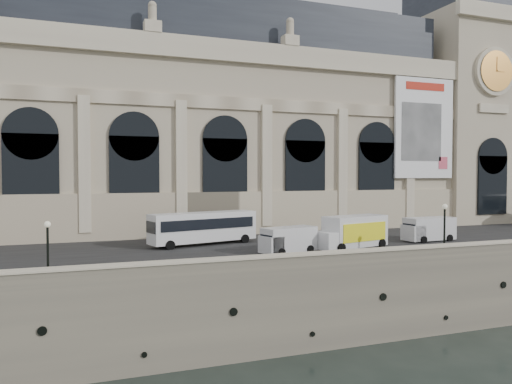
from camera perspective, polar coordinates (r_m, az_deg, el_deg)
ground at (r=40.08m, az=11.79°, el=-16.88°), size 260.00×260.00×0.00m
quay at (r=70.78m, az=-3.49°, el=-6.08°), size 160.00×70.00×6.00m
street at (r=50.81m, az=3.39°, el=-5.82°), size 160.00×24.00×0.06m
parapet at (r=38.96m, az=11.39°, el=-7.38°), size 160.00×1.40×1.21m
museum at (r=64.91m, az=-7.56°, el=7.98°), size 69.00×18.70×29.10m
clock_pavilion at (r=81.56m, az=21.92°, el=9.24°), size 13.00×14.72×36.70m
bus_left at (r=49.28m, az=-6.03°, el=-3.99°), size 11.19×4.91×3.23m
van_b at (r=44.02m, az=3.47°, el=-5.52°), size 5.54×3.25×2.32m
van_c at (r=54.67m, az=18.94°, el=-4.06°), size 5.74×2.63×2.50m
box_truck at (r=47.71m, az=10.91°, el=-4.53°), size 7.98×4.25×3.07m
lamp_left at (r=34.30m, az=-22.69°, el=-6.44°), size 0.41×0.41×4.02m
lamp_right at (r=45.15m, az=20.73°, el=-4.13°), size 0.46×0.46×4.47m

